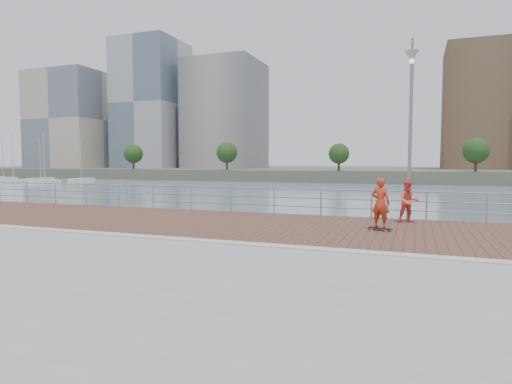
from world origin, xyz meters
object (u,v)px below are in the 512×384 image
(guardrail, at_px, (297,199))
(street_lamp, at_px, (411,98))
(skateboarder, at_px, (381,203))
(bystander, at_px, (409,201))

(guardrail, height_order, street_lamp, street_lamp)
(street_lamp, xyz_separation_m, skateboarder, (-0.82, -2.31, -3.64))
(guardrail, height_order, skateboarder, skateboarder)
(skateboarder, relative_size, bystander, 1.04)
(skateboarder, height_order, bystander, skateboarder)
(street_lamp, height_order, skateboarder, street_lamp)
(skateboarder, xyz_separation_m, bystander, (0.82, 2.29, -0.12))
(street_lamp, bearing_deg, skateboarder, -109.48)
(guardrail, relative_size, skateboarder, 23.96)
(guardrail, xyz_separation_m, street_lamp, (4.48, -0.97, 3.87))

